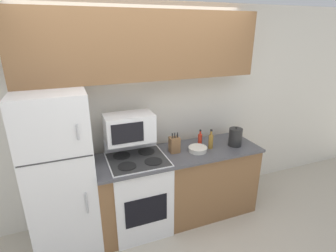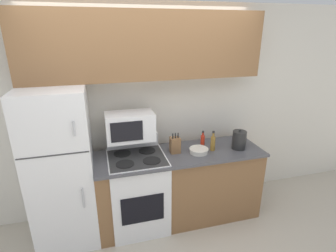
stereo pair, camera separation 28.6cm
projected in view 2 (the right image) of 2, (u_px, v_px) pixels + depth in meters
The scene contains 13 objects.
ground_plane at pixel (160, 237), 3.01m from camera, with size 12.00×12.00×0.00m, color beige.
wall_back at pixel (145, 113), 3.23m from camera, with size 8.00×0.05×2.55m.
lower_cabinets at pixel (179, 185), 3.21m from camera, with size 1.95×0.64×0.90m.
refrigerator at pixel (62, 168), 2.78m from camera, with size 0.64×0.72×1.73m.
upper_cabinets at pixel (146, 46), 2.79m from camera, with size 2.60×0.32×0.71m.
stove at pixel (138, 191), 3.06m from camera, with size 0.64×0.62×1.07m.
microwave at pixel (130, 126), 2.91m from camera, with size 0.53×0.31×0.31m.
knife_block at pixel (175, 145), 3.01m from camera, with size 0.11×0.10×0.24m.
bowl at pixel (199, 150), 3.02m from camera, with size 0.22×0.22×0.06m.
bottle_hot_sauce at pixel (203, 140), 3.18m from camera, with size 0.05×0.05×0.20m.
bottle_soy_sauce at pixel (244, 139), 3.23m from camera, with size 0.05×0.05×0.18m.
bottle_vinegar at pixel (213, 143), 3.07m from camera, with size 0.06×0.06×0.24m.
kettle at pixel (239, 140), 3.11m from camera, with size 0.16×0.16×0.24m.
Camera 2 is at (-0.54, -2.33, 2.24)m, focal length 28.00 mm.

